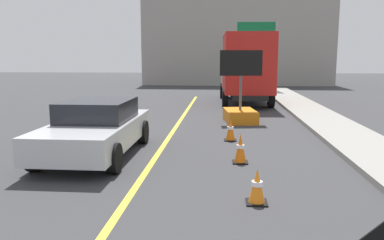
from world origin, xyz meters
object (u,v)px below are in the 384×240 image
arrow_board_trailer (240,109)px  traffic_cone_far_lane (240,149)px  pickup_car (96,128)px  traffic_cone_mid_lane (257,186)px  traffic_cone_curbside (230,130)px  highway_guide_sign (265,42)px  box_truck (246,67)px

arrow_board_trailer → traffic_cone_far_lane: (-0.25, -5.96, -0.14)m
pickup_car → traffic_cone_mid_lane: bearing=-39.1°
arrow_board_trailer → traffic_cone_curbside: bearing=-97.1°
arrow_board_trailer → highway_guide_sign: 13.35m
box_truck → traffic_cone_mid_lane: box_truck is taller
traffic_cone_mid_lane → traffic_cone_curbside: bearing=94.0°
box_truck → highway_guide_sign: (1.66, 6.76, 1.51)m
pickup_car → traffic_cone_curbside: pickup_car is taller
box_truck → traffic_cone_curbside: bearing=-95.6°
arrow_board_trailer → traffic_cone_mid_lane: size_ratio=4.43×
pickup_car → traffic_cone_curbside: 3.95m
box_truck → traffic_cone_far_lane: box_truck is taller
pickup_car → traffic_cone_mid_lane: size_ratio=7.35×
arrow_board_trailer → traffic_cone_curbside: arrow_board_trailer is taller
traffic_cone_mid_lane → traffic_cone_far_lane: size_ratio=0.88×
arrow_board_trailer → traffic_cone_mid_lane: arrow_board_trailer is taller
traffic_cone_far_lane → traffic_cone_curbside: bearing=94.3°
arrow_board_trailer → pickup_car: (-3.83, -5.48, 0.21)m
traffic_cone_far_lane → pickup_car: bearing=172.3°
highway_guide_sign → traffic_cone_far_lane: (-2.42, -18.80, -3.08)m
traffic_cone_far_lane → traffic_cone_curbside: (-0.19, 2.47, -0.01)m
pickup_car → highway_guide_sign: 19.47m
highway_guide_sign → pickup_car: bearing=-108.1°
box_truck → traffic_cone_mid_lane: size_ratio=11.21×
traffic_cone_curbside → pickup_car: bearing=-149.7°
traffic_cone_mid_lane → traffic_cone_far_lane: (-0.17, 2.57, 0.04)m
pickup_car → highway_guide_sign: (6.00, 18.32, 2.73)m
box_truck → highway_guide_sign: 7.12m
arrow_board_trailer → highway_guide_sign: highway_guide_sign is taller
highway_guide_sign → box_truck: bearing=-103.8°
arrow_board_trailer → traffic_cone_curbside: 3.53m
arrow_board_trailer → traffic_cone_curbside: size_ratio=4.05×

